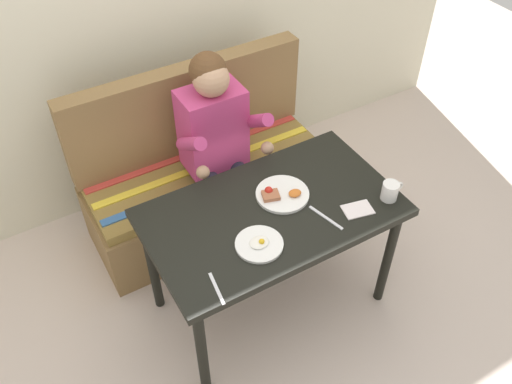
{
  "coord_description": "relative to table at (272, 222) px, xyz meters",
  "views": [
    {
      "loc": [
        -0.97,
        -1.5,
        2.58
      ],
      "look_at": [
        0.0,
        0.15,
        0.72
      ],
      "focal_mm": 38.38,
      "sensor_mm": 36.0,
      "label": 1
    }
  ],
  "objects": [
    {
      "name": "napkin",
      "position": [
        0.35,
        -0.21,
        0.09
      ],
      "size": [
        0.16,
        0.12,
        0.01
      ],
      "primitive_type": "cube",
      "rotation": [
        0.0,
        0.0,
        -0.22
      ],
      "color": "silver",
      "rests_on": "table"
    },
    {
      "name": "couch",
      "position": [
        0.0,
        0.76,
        -0.32
      ],
      "size": [
        1.44,
        0.56,
        1.0
      ],
      "color": "olive",
      "rests_on": "ground"
    },
    {
      "name": "plate_breakfast",
      "position": [
        0.09,
        0.06,
        0.09
      ],
      "size": [
        0.26,
        0.26,
        0.05
      ],
      "color": "white",
      "rests_on": "table"
    },
    {
      "name": "plate_eggs",
      "position": [
        -0.16,
        -0.16,
        0.09
      ],
      "size": [
        0.22,
        0.22,
        0.04
      ],
      "color": "white",
      "rests_on": "table"
    },
    {
      "name": "knife",
      "position": [
        0.19,
        -0.17,
        0.08
      ],
      "size": [
        0.06,
        0.2,
        0.0
      ],
      "primitive_type": "cube",
      "rotation": [
        0.0,
        0.0,
        0.24
      ],
      "color": "silver",
      "rests_on": "table"
    },
    {
      "name": "person",
      "position": [
        0.03,
        0.59,
        0.09
      ],
      "size": [
        0.45,
        0.61,
        1.21
      ],
      "color": "#BE3A72",
      "rests_on": "ground"
    },
    {
      "name": "table",
      "position": [
        0.0,
        0.0,
        0.0
      ],
      "size": [
        1.2,
        0.7,
        0.73
      ],
      "color": "black",
      "rests_on": "ground"
    },
    {
      "name": "coffee_mug",
      "position": [
        0.52,
        -0.22,
        0.13
      ],
      "size": [
        0.12,
        0.08,
        0.09
      ],
      "color": "white",
      "rests_on": "table"
    },
    {
      "name": "fork",
      "position": [
        -0.43,
        -0.27,
        0.08
      ],
      "size": [
        0.04,
        0.17,
        0.0
      ],
      "primitive_type": "cube",
      "rotation": [
        0.0,
        0.0,
        -0.13
      ],
      "color": "silver",
      "rests_on": "table"
    },
    {
      "name": "ground_plane",
      "position": [
        0.0,
        0.0,
        -0.65
      ],
      "size": [
        8.0,
        8.0,
        0.0
      ],
      "primitive_type": "plane",
      "color": "beige"
    }
  ]
}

